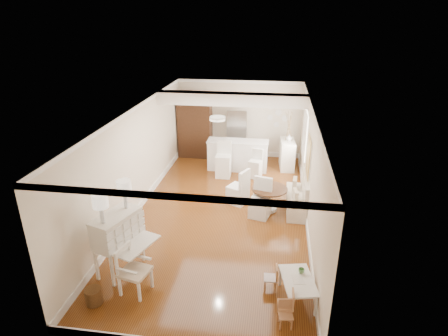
% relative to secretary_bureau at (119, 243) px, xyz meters
% --- Properties ---
extents(room, '(9.00, 9.04, 2.82)m').
position_rel_secretary_bureau_xyz_m(room, '(1.74, 3.01, 1.32)').
color(room, brown).
rests_on(room, ground).
extents(secretary_bureau, '(1.32, 1.33, 1.32)m').
position_rel_secretary_bureau_xyz_m(secretary_bureau, '(0.00, 0.00, 0.00)').
color(secretary_bureau, white).
rests_on(secretary_bureau, ground).
extents(gustavian_armchair, '(0.66, 0.66, 0.96)m').
position_rel_secretary_bureau_xyz_m(gustavian_armchair, '(0.54, -0.59, -0.18)').
color(gustavian_armchair, white).
rests_on(gustavian_armchair, ground).
extents(wicker_basket, '(0.33, 0.33, 0.31)m').
position_rel_secretary_bureau_xyz_m(wicker_basket, '(-0.12, -1.01, -0.50)').
color(wicker_basket, brown).
rests_on(wicker_basket, ground).
extents(kids_table, '(0.74, 1.02, 0.47)m').
position_rel_secretary_bureau_xyz_m(kids_table, '(3.60, -0.38, -0.43)').
color(kids_table, white).
rests_on(kids_table, ground).
extents(kids_chair_a, '(0.28, 0.28, 0.57)m').
position_rel_secretary_bureau_xyz_m(kids_chair_a, '(3.38, -0.86, -0.38)').
color(kids_chair_a, tan).
rests_on(kids_chair_a, ground).
extents(kids_chair_b, '(0.27, 0.27, 0.53)m').
position_rel_secretary_bureau_xyz_m(kids_chair_b, '(3.10, -0.14, -0.40)').
color(kids_chair_b, '#A7774C').
rests_on(kids_chair_b, ground).
extents(kids_chair_c, '(0.27, 0.27, 0.50)m').
position_rel_secretary_bureau_xyz_m(kids_chair_c, '(3.38, -1.05, -0.41)').
color(kids_chair_c, '#B57A52').
rests_on(kids_chair_c, ground).
extents(banquette, '(0.52, 1.60, 0.98)m').
position_rel_secretary_bureau_xyz_m(banquette, '(3.69, 3.19, -0.17)').
color(banquette, silver).
rests_on(banquette, ground).
extents(dining_table, '(1.29, 1.29, 0.66)m').
position_rel_secretary_bureau_xyz_m(dining_table, '(2.96, 3.03, -0.33)').
color(dining_table, '#4D2D19').
rests_on(dining_table, ground).
extents(slip_chair_near, '(0.60, 0.62, 1.04)m').
position_rel_secretary_bureau_xyz_m(slip_chair_near, '(2.74, 2.66, -0.14)').
color(slip_chair_near, white).
rests_on(slip_chair_near, ground).
extents(slip_chair_far, '(0.67, 0.66, 1.03)m').
position_rel_secretary_bureau_xyz_m(slip_chair_far, '(2.08, 3.34, -0.15)').
color(slip_chair_far, white).
rests_on(slip_chair_far, ground).
extents(breakfast_counter, '(2.05, 0.65, 1.03)m').
position_rel_secretary_bureau_xyz_m(breakfast_counter, '(1.80, 5.79, -0.15)').
color(breakfast_counter, white).
rests_on(breakfast_counter, ground).
extents(bar_stool_left, '(0.47, 0.47, 1.18)m').
position_rel_secretary_bureau_xyz_m(bar_stool_left, '(1.41, 5.09, -0.07)').
color(bar_stool_left, white).
rests_on(bar_stool_left, ground).
extents(bar_stool_right, '(0.46, 0.46, 0.94)m').
position_rel_secretary_bureau_xyz_m(bar_stool_right, '(2.44, 5.17, -0.19)').
color(bar_stool_right, white).
rests_on(bar_stool_right, ground).
extents(pantry_cabinet, '(1.20, 0.60, 2.30)m').
position_rel_secretary_bureau_xyz_m(pantry_cabinet, '(0.10, 6.87, 0.49)').
color(pantry_cabinet, '#381E11').
rests_on(pantry_cabinet, ground).
extents(fridge, '(0.75, 0.65, 1.80)m').
position_rel_secretary_bureau_xyz_m(fridge, '(2.00, 6.84, 0.24)').
color(fridge, silver).
rests_on(fridge, ground).
extents(sideboard, '(0.53, 1.06, 0.98)m').
position_rel_secretary_bureau_xyz_m(sideboard, '(3.47, 6.18, -0.17)').
color(sideboard, white).
rests_on(sideboard, ground).
extents(pencil_cup, '(0.12, 0.12, 0.09)m').
position_rel_secretary_bureau_xyz_m(pencil_cup, '(3.66, -0.17, -0.15)').
color(pencil_cup, '#5F9959').
rests_on(pencil_cup, kids_table).
extents(branch_vase, '(0.27, 0.27, 0.22)m').
position_rel_secretary_bureau_xyz_m(branch_vase, '(3.50, 6.20, 0.43)').
color(branch_vase, white).
rests_on(branch_vase, sideboard).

